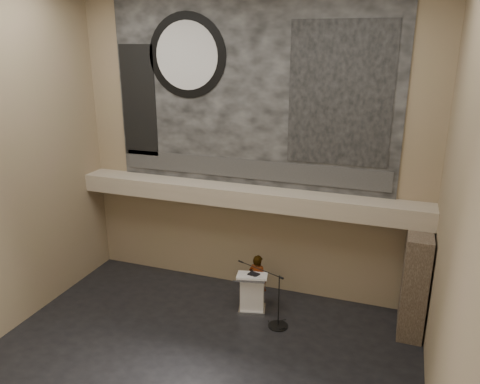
% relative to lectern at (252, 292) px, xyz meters
% --- Properties ---
extents(floor, '(10.00, 10.00, 0.00)m').
position_rel_lectern_xyz_m(floor, '(-0.56, -2.63, -0.55)').
color(floor, black).
rests_on(floor, ground).
extents(wall_back, '(10.00, 0.02, 8.50)m').
position_rel_lectern_xyz_m(wall_back, '(-0.56, 1.37, 3.70)').
color(wall_back, '#877855').
rests_on(wall_back, floor).
extents(wall_front, '(10.00, 0.02, 8.50)m').
position_rel_lectern_xyz_m(wall_front, '(-0.56, -6.63, 3.70)').
color(wall_front, '#877855').
rests_on(wall_front, floor).
extents(wall_right, '(0.02, 8.00, 8.50)m').
position_rel_lectern_xyz_m(wall_right, '(4.44, -2.63, 3.70)').
color(wall_right, '#877855').
rests_on(wall_right, floor).
extents(soffit, '(10.00, 0.80, 0.50)m').
position_rel_lectern_xyz_m(soffit, '(-0.56, 0.97, 2.40)').
color(soffit, '#9F917B').
rests_on(soffit, wall_back).
extents(sprinkler_left, '(0.04, 0.04, 0.06)m').
position_rel_lectern_xyz_m(sprinkler_left, '(-2.16, 0.92, 2.12)').
color(sprinkler_left, '#B2893D').
rests_on(sprinkler_left, soffit).
extents(sprinkler_right, '(0.04, 0.04, 0.06)m').
position_rel_lectern_xyz_m(sprinkler_right, '(1.34, 0.92, 2.12)').
color(sprinkler_right, '#B2893D').
rests_on(sprinkler_right, soffit).
extents(banner, '(8.00, 0.05, 5.00)m').
position_rel_lectern_xyz_m(banner, '(-0.56, 1.34, 5.15)').
color(banner, black).
rests_on(banner, wall_back).
extents(banner_text_strip, '(7.76, 0.02, 0.55)m').
position_rel_lectern_xyz_m(banner_text_strip, '(-0.56, 1.30, 3.10)').
color(banner_text_strip, '#2D2D2D').
rests_on(banner_text_strip, banner).
extents(banner_clock_rim, '(2.30, 0.02, 2.30)m').
position_rel_lectern_xyz_m(banner_clock_rim, '(-2.36, 1.30, 6.15)').
color(banner_clock_rim, black).
rests_on(banner_clock_rim, banner).
extents(banner_clock_face, '(1.84, 0.02, 1.84)m').
position_rel_lectern_xyz_m(banner_clock_face, '(-2.36, 1.28, 6.15)').
color(banner_clock_face, silver).
rests_on(banner_clock_face, banner).
extents(banner_building_print, '(2.60, 0.02, 3.60)m').
position_rel_lectern_xyz_m(banner_building_print, '(1.84, 1.30, 5.25)').
color(banner_building_print, black).
rests_on(banner_building_print, banner).
extents(banner_brick_print, '(1.10, 0.02, 3.20)m').
position_rel_lectern_xyz_m(banner_brick_print, '(-3.96, 1.30, 4.85)').
color(banner_brick_print, black).
rests_on(banner_brick_print, banner).
extents(stone_pier, '(0.60, 1.40, 2.70)m').
position_rel_lectern_xyz_m(stone_pier, '(4.09, 0.52, 0.80)').
color(stone_pier, '#3E3126').
rests_on(stone_pier, floor).
extents(lectern, '(0.92, 0.74, 1.14)m').
position_rel_lectern_xyz_m(lectern, '(0.00, 0.00, 0.00)').
color(lectern, silver).
rests_on(lectern, floor).
extents(binder, '(0.33, 0.29, 0.04)m').
position_rel_lectern_xyz_m(binder, '(0.04, -0.01, 0.56)').
color(binder, black).
rests_on(binder, lectern).
extents(papers, '(0.29, 0.33, 0.00)m').
position_rel_lectern_xyz_m(papers, '(-0.08, -0.01, 0.55)').
color(papers, silver).
rests_on(papers, lectern).
extents(speaker_person, '(0.61, 0.46, 1.51)m').
position_rel_lectern_xyz_m(speaker_person, '(0.03, 0.36, 0.20)').
color(speaker_person, white).
rests_on(speaker_person, floor).
extents(mic_stand, '(1.54, 0.78, 1.48)m').
position_rel_lectern_xyz_m(mic_stand, '(0.82, -0.49, -0.32)').
color(mic_stand, black).
rests_on(mic_stand, floor).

